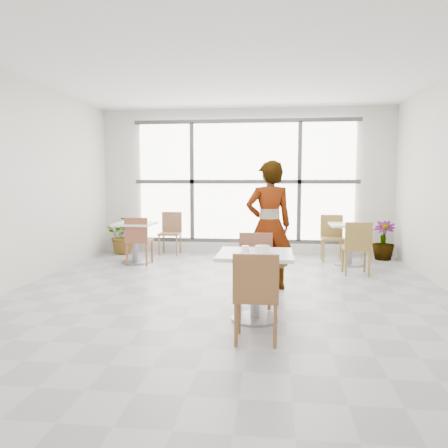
# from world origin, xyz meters

# --- Properties ---
(floor) EXTENTS (7.00, 7.00, 0.00)m
(floor) POSITION_xyz_m (0.00, 0.00, 0.00)
(floor) COLOR #9E9EA5
(floor) RESTS_ON ground
(ceiling) EXTENTS (7.00, 7.00, 0.00)m
(ceiling) POSITION_xyz_m (0.00, 0.00, 3.00)
(ceiling) COLOR white
(ceiling) RESTS_ON ground
(wall_back) EXTENTS (6.00, 0.00, 6.00)m
(wall_back) POSITION_xyz_m (0.00, 3.50, 1.50)
(wall_back) COLOR silver
(wall_back) RESTS_ON ground
(wall_front) EXTENTS (6.00, 0.00, 6.00)m
(wall_front) POSITION_xyz_m (0.00, -3.50, 1.50)
(wall_front) COLOR silver
(wall_front) RESTS_ON ground
(wall_left) EXTENTS (0.00, 7.00, 7.00)m
(wall_left) POSITION_xyz_m (-3.00, 0.00, 1.50)
(wall_left) COLOR silver
(wall_left) RESTS_ON ground
(window) EXTENTS (4.60, 0.07, 2.52)m
(window) POSITION_xyz_m (0.00, 3.44, 1.50)
(window) COLOR white
(window) RESTS_ON ground
(main_table) EXTENTS (0.80, 0.80, 0.75)m
(main_table) POSITION_xyz_m (0.41, -0.87, 0.52)
(main_table) COLOR white
(main_table) RESTS_ON ground
(chair_near) EXTENTS (0.42, 0.42, 0.87)m
(chair_near) POSITION_xyz_m (0.45, -1.56, 0.50)
(chair_near) COLOR brown
(chair_near) RESTS_ON ground
(chair_far) EXTENTS (0.42, 0.42, 0.87)m
(chair_far) POSITION_xyz_m (0.38, -0.19, 0.50)
(chair_far) COLOR brown
(chair_far) RESTS_ON ground
(oatmeal_bowl) EXTENTS (0.21, 0.21, 0.09)m
(oatmeal_bowl) POSITION_xyz_m (0.48, -0.91, 0.79)
(oatmeal_bowl) COLOR white
(oatmeal_bowl) RESTS_ON main_table
(coffee_cup) EXTENTS (0.16, 0.13, 0.07)m
(coffee_cup) POSITION_xyz_m (0.30, -0.84, 0.78)
(coffee_cup) COLOR white
(coffee_cup) RESTS_ON main_table
(person) EXTENTS (0.75, 0.60, 1.80)m
(person) POSITION_xyz_m (0.53, 0.55, 0.90)
(person) COLOR black
(person) RESTS_ON ground
(bg_table_left) EXTENTS (0.70, 0.70, 0.75)m
(bg_table_left) POSITION_xyz_m (-1.94, 2.20, 0.49)
(bg_table_left) COLOR white
(bg_table_left) RESTS_ON ground
(bg_table_right) EXTENTS (0.70, 0.70, 0.75)m
(bg_table_right) POSITION_xyz_m (1.96, 2.47, 0.49)
(bg_table_right) COLOR white
(bg_table_right) RESTS_ON ground
(bg_chair_left_near) EXTENTS (0.42, 0.42, 0.87)m
(bg_chair_left_near) POSITION_xyz_m (-1.83, 2.01, 0.50)
(bg_chair_left_near) COLOR brown
(bg_chair_left_near) RESTS_ON ground
(bg_chair_left_far) EXTENTS (0.42, 0.42, 0.87)m
(bg_chair_left_far) POSITION_xyz_m (-1.53, 3.28, 0.50)
(bg_chair_left_far) COLOR #8A6344
(bg_chair_left_far) RESTS_ON ground
(bg_chair_right_near) EXTENTS (0.42, 0.42, 0.87)m
(bg_chair_right_near) POSITION_xyz_m (1.93, 1.59, 0.50)
(bg_chair_right_near) COLOR olive
(bg_chair_right_near) RESTS_ON ground
(bg_chair_right_far) EXTENTS (0.42, 0.42, 0.87)m
(bg_chair_right_far) POSITION_xyz_m (1.70, 2.88, 0.50)
(bg_chair_right_far) COLOR olive
(bg_chair_right_far) RESTS_ON ground
(plant_left) EXTENTS (0.86, 0.81, 0.78)m
(plant_left) POSITION_xyz_m (-2.51, 3.20, 0.39)
(plant_left) COLOR #367038
(plant_left) RESTS_ON ground
(plant_right) EXTENTS (0.54, 0.54, 0.75)m
(plant_right) POSITION_xyz_m (2.70, 3.09, 0.37)
(plant_right) COLOR #5D8540
(plant_right) RESTS_ON ground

